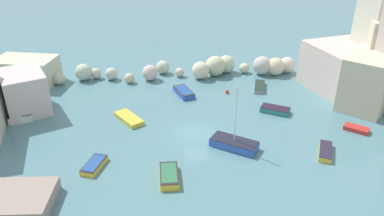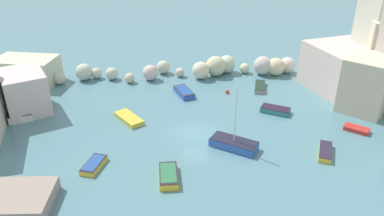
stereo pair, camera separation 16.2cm
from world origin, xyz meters
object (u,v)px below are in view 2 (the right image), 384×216
Objects in this scene: moored_boat_1 at (330,93)px; moored_boat_10 at (325,152)px; moored_boat_3 at (20,111)px; moored_boat_6 at (184,92)px; moored_boat_8 at (168,175)px; moored_boat_9 at (357,129)px; moored_boat_0 at (234,144)px; moored_boat_7 at (129,118)px; channel_buoy at (227,92)px; moored_boat_2 at (275,110)px; moored_boat_11 at (260,87)px; moored_boat_4 at (94,165)px.

moored_boat_1 is 13.78m from moored_boat_10.
moored_boat_3 is 18.52m from moored_boat_6.
moored_boat_10 is (11.78, -14.20, -0.07)m from moored_boat_6.
moored_boat_8 is 20.18m from moored_boat_9.
moored_boat_0 is 11.92m from moored_boat_7.
moored_boat_9 is at bearing -134.06° from moored_boat_7.
channel_buoy is 0.12× the size of moored_boat_6.
moored_boat_8 is at bearing 124.04° from moored_boat_10.
moored_boat_7 is at bearing -148.87° from moored_boat_2.
moored_boat_2 is 1.02× the size of moored_boat_10.
moored_boat_11 reaches higher than moored_boat_1.
moored_boat_2 is at bearing 39.38° from moored_boat_10.
channel_buoy is 12.55m from moored_boat_1.
moored_boat_2 is 1.33× the size of moored_boat_9.
moored_boat_1 is at bearing -113.13° from moored_boat_7.
moored_boat_3 is 1.45× the size of moored_boat_4.
moored_boat_9 is at bearing 48.76° from moored_boat_11.
moored_boat_4 is 25.91m from moored_boat_9.
moored_boat_8 reaches higher than moored_boat_2.
moored_boat_1 is 8.78m from moored_boat_9.
moored_boat_6 is 0.95× the size of moored_boat_7.
moored_boat_7 is at bearing 63.26° from moored_boat_3.
moored_boat_7 is 1.10× the size of moored_boat_11.
moored_boat_8 is (6.35, -2.26, 0.07)m from moored_boat_4.
moored_boat_6 is at bearing 177.84° from channel_buoy.
moored_boat_8 reaches higher than moored_boat_6.
moored_boat_0 reaches higher than channel_buoy.
moored_boat_7 is at bearing -50.64° from moored_boat_11.
moored_boat_11 is (-7.01, 11.26, 0.05)m from moored_boat_9.
moored_boat_1 is 9.02m from moored_boat_2.
moored_boat_1 is 25.09m from moored_boat_8.
moored_boat_3 is 1.17× the size of moored_boat_6.
moored_boat_0 is 7.52m from moored_boat_8.
moored_boat_2 reaches higher than moored_boat_1.
moored_boat_3 is (-21.82, 8.62, 0.13)m from moored_boat_0.
moored_boat_11 is (18.65, 14.89, -0.00)m from moored_boat_4.
moored_boat_8 is at bearing -116.18° from channel_buoy.
moored_boat_4 is at bearing -125.16° from moored_boat_2.
moored_boat_4 is at bearing 25.15° from moored_boat_3.
moored_boat_3 is 31.72m from moored_boat_10.
moored_boat_6 is at bearing -12.32° from moored_boat_4.
moored_boat_2 is 0.76× the size of moored_boat_3.
moored_boat_9 is at bearing 3.03° from moored_boat_1.
moored_boat_7 is 1.58× the size of moored_boat_9.
moored_boat_0 reaches higher than moored_boat_6.
moored_boat_4 is 0.97× the size of moored_boat_8.
moored_boat_11 is (-0.00, 6.50, -0.04)m from moored_boat_2.
moored_boat_0 reaches higher than moored_boat_4.
moored_boat_2 is at bearing -122.21° from moored_boat_7.
channel_buoy is at bearing -25.66° from moored_boat_4.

